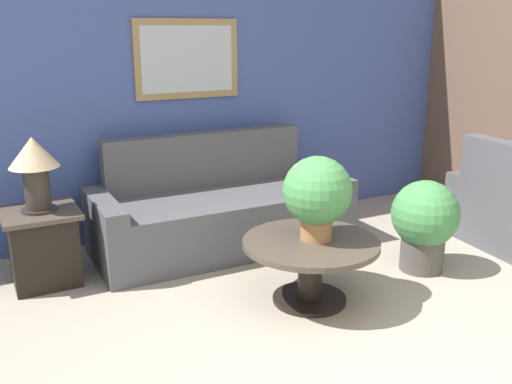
{
  "coord_description": "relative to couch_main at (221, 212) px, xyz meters",
  "views": [
    {
      "loc": [
        -1.9,
        -1.85,
        1.91
      ],
      "look_at": [
        0.12,
        2.02,
        0.64
      ],
      "focal_mm": 40.0,
      "sensor_mm": 36.0,
      "label": 1
    }
  ],
  "objects": [
    {
      "name": "wall_back",
      "position": [
        -0.06,
        0.59,
        0.99
      ],
      "size": [
        7.92,
        0.09,
        2.6
      ],
      "color": "#42569E",
      "rests_on": "ground_plane"
    },
    {
      "name": "potted_plant_on_table",
      "position": [
        0.17,
        -1.28,
        0.49
      ],
      "size": [
        0.48,
        0.48,
        0.6
      ],
      "color": "#9E6B42",
      "rests_on": "coffee_table"
    },
    {
      "name": "coffee_table",
      "position": [
        0.12,
        -1.29,
        0.02
      ],
      "size": [
        0.97,
        0.97,
        0.47
      ],
      "color": "black",
      "rests_on": "ground_plane"
    },
    {
      "name": "couch_main",
      "position": [
        0.0,
        0.0,
        0.0
      ],
      "size": [
        2.25,
        0.92,
        0.98
      ],
      "color": "#4C4C51",
      "rests_on": "ground_plane"
    },
    {
      "name": "potted_plant_floor",
      "position": [
        1.23,
        -1.24,
        0.1
      ],
      "size": [
        0.54,
        0.54,
        0.75
      ],
      "color": "#4C4742",
      "rests_on": "ground_plane"
    },
    {
      "name": "side_table",
      "position": [
        -1.52,
        -0.08,
        -0.02
      ],
      "size": [
        0.56,
        0.56,
        0.58
      ],
      "color": "black",
      "rests_on": "ground_plane"
    },
    {
      "name": "table_lamp",
      "position": [
        -1.52,
        -0.08,
        0.63
      ],
      "size": [
        0.36,
        0.36,
        0.56
      ],
      "color": "#2D2823",
      "rests_on": "side_table"
    }
  ]
}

